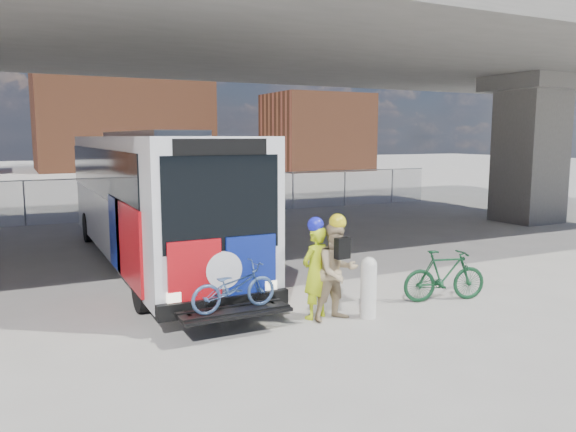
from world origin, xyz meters
TOP-DOWN VIEW (x-y plane):
  - ground at (0.00, 0.00)m, footprint 160.00×160.00m
  - bus at (-2.00, 3.12)m, footprint 2.67×12.91m
  - overpass at (0.00, 4.00)m, footprint 40.00×16.00m
  - chainlink_fence at (0.00, 12.00)m, footprint 30.00×0.06m
  - brick_buildings at (1.23, 48.23)m, footprint 54.00×22.00m
  - smokestack at (14.00, 55.00)m, footprint 2.20×2.20m
  - bollard at (0.74, -3.66)m, footprint 0.32×0.32m
  - cyclist_hivis at (-0.21, -3.22)m, footprint 0.78×0.65m
  - cyclist_tan at (0.11, -3.50)m, footprint 0.97×0.78m
  - bike_parked at (2.87, -3.45)m, footprint 1.95×1.00m

SIDE VIEW (x-z plane):
  - ground at x=0.00m, z-range 0.00..0.00m
  - bike_parked at x=2.87m, z-range 0.00..1.13m
  - bollard at x=0.74m, z-range 0.04..1.26m
  - cyclist_hivis at x=-0.21m, z-range -0.04..1.98m
  - cyclist_tan at x=0.11m, z-range -0.06..2.03m
  - chainlink_fence at x=0.00m, z-range -13.58..16.42m
  - bus at x=-2.00m, z-range 0.26..3.95m
  - brick_buildings at x=1.23m, z-range -0.58..11.42m
  - overpass at x=0.00m, z-range 2.57..10.52m
  - smokestack at x=14.00m, z-range 0.00..25.00m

